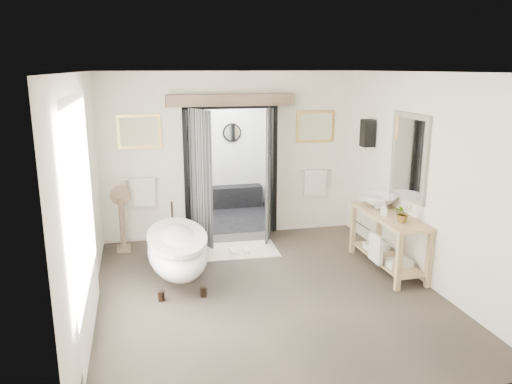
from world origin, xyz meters
TOP-DOWN VIEW (x-y plane):
  - ground_plane at (0.00, 0.00)m, footprint 5.00×5.00m
  - room_shell at (-0.04, -0.12)m, footprint 4.52×5.02m
  - shower_room at (0.00, 3.99)m, footprint 2.22×2.01m
  - back_wall_dressing at (0.00, 2.32)m, footprint 3.82×0.78m
  - clawfoot_tub at (-1.12, 0.72)m, footprint 0.84×1.87m
  - vanity at (1.95, 0.36)m, footprint 0.57×1.60m
  - pedestal_mirror at (-1.91, 2.07)m, footprint 0.33×0.21m
  - rug at (-0.02, 1.62)m, footprint 1.24×0.86m
  - slippers at (-0.05, 1.54)m, footprint 0.31×0.24m
  - basin at (1.98, 0.75)m, footprint 0.72×0.72m
  - plant at (1.96, -0.02)m, footprint 0.26×0.23m
  - soap_bottle_a at (1.85, 0.34)m, footprint 0.12×0.13m
  - soap_bottle_b at (1.89, 1.09)m, footprint 0.15×0.15m

SIDE VIEW (x-z plane):
  - ground_plane at x=0.00m, z-range 0.00..0.00m
  - rug at x=-0.02m, z-range 0.00..0.01m
  - slippers at x=-0.05m, z-range 0.01..0.06m
  - clawfoot_tub at x=-1.12m, z-range -0.01..0.90m
  - pedestal_mirror at x=-1.91m, z-range -0.08..1.03m
  - vanity at x=1.95m, z-range 0.08..0.93m
  - shower_room at x=0.00m, z-range -0.35..2.16m
  - soap_bottle_b at x=1.89m, z-range 0.85..1.02m
  - basin at x=1.98m, z-range 0.85..1.05m
  - soap_bottle_a at x=1.85m, z-range 0.85..1.06m
  - plant at x=1.96m, z-range 0.85..1.12m
  - back_wall_dressing at x=0.00m, z-range 0.30..2.82m
  - room_shell at x=-0.04m, z-range 0.40..3.31m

